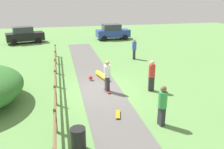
# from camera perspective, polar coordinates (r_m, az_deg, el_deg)

# --- Properties ---
(ground_plane) EXTENTS (60.00, 60.00, 0.00)m
(ground_plane) POSITION_cam_1_polar(r_m,az_deg,el_deg) (13.68, -2.75, -4.08)
(ground_plane) COLOR #60934C
(asphalt_path) EXTENTS (2.40, 28.00, 0.02)m
(asphalt_path) POSITION_cam_1_polar(r_m,az_deg,el_deg) (13.68, -2.75, -4.04)
(asphalt_path) COLOR #605E5B
(asphalt_path) RESTS_ON ground_plane
(wooden_fence) EXTENTS (0.12, 18.12, 1.10)m
(wooden_fence) POSITION_cam_1_polar(r_m,az_deg,el_deg) (13.26, -13.92, -2.31)
(wooden_fence) COLOR brown
(wooden_fence) RESTS_ON ground_plane
(trash_bin) EXTENTS (0.56, 0.56, 0.90)m
(trash_bin) POSITION_cam_1_polar(r_m,az_deg,el_deg) (8.70, -8.39, -15.66)
(trash_bin) COLOR black
(trash_bin) RESTS_ON ground_plane
(skater_riding) EXTENTS (0.43, 0.82, 1.87)m
(skater_riding) POSITION_cam_1_polar(r_m,az_deg,el_deg) (13.15, -1.20, -0.05)
(skater_riding) COLOR #B23326
(skater_riding) RESTS_ON asphalt_path
(skater_fallen) EXTENTS (1.34, 1.54, 0.36)m
(skater_fallen) POSITION_cam_1_polar(r_m,az_deg,el_deg) (15.58, -2.66, -0.34)
(skater_fallen) COLOR yellow
(skater_fallen) RESTS_ON asphalt_path
(skateboard_loose) EXTENTS (0.40, 0.82, 0.08)m
(skateboard_loose) POSITION_cam_1_polar(r_m,az_deg,el_deg) (10.95, 1.45, -9.82)
(skateboard_loose) COLOR #BF8C19
(skateboard_loose) RESTS_ON asphalt_path
(bystander_red) EXTENTS (0.42, 0.42, 1.87)m
(bystander_red) POSITION_cam_1_polar(r_m,az_deg,el_deg) (13.52, 9.85, 0.08)
(bystander_red) COLOR #2D2D33
(bystander_red) RESTS_ON ground_plane
(bystander_green) EXTENTS (0.42, 0.42, 1.83)m
(bystander_green) POSITION_cam_1_polar(r_m,az_deg,el_deg) (10.04, 12.42, -7.14)
(bystander_green) COLOR #2D2D33
(bystander_green) RESTS_ON ground_plane
(bystander_blue) EXTENTS (0.44, 0.44, 1.80)m
(bystander_blue) POSITION_cam_1_polar(r_m,az_deg,el_deg) (20.32, 5.55, 6.56)
(bystander_blue) COLOR #2D2D33
(bystander_blue) RESTS_ON ground_plane
(parked_car_blue) EXTENTS (4.28, 2.17, 1.92)m
(parked_car_blue) POSITION_cam_1_polar(r_m,az_deg,el_deg) (29.73, 0.15, 10.57)
(parked_car_blue) COLOR #283D99
(parked_car_blue) RESTS_ON ground_plane
(parked_car_black) EXTENTS (4.49, 2.77, 1.92)m
(parked_car_black) POSITION_cam_1_polar(r_m,az_deg,el_deg) (29.21, -20.92, 9.18)
(parked_car_black) COLOR black
(parked_car_black) RESTS_ON ground_plane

